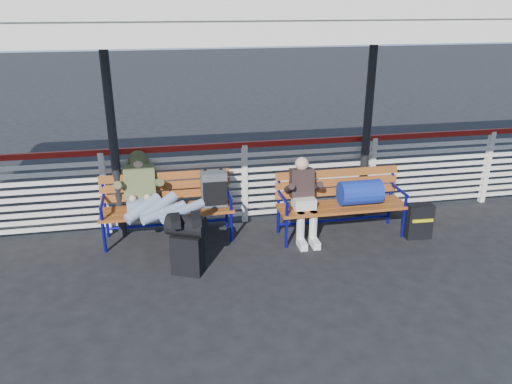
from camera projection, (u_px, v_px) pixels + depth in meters
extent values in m
plane|color=black|center=(273.00, 286.00, 5.86)|extent=(60.00, 60.00, 0.00)
cube|color=silver|center=(245.00, 184.00, 7.39)|extent=(12.00, 0.04, 1.04)
cube|color=maroon|center=(244.00, 145.00, 7.17)|extent=(12.00, 0.06, 0.08)
cube|color=silver|center=(258.00, 6.00, 5.58)|extent=(12.60, 3.60, 0.16)
cube|color=silver|center=(301.00, 26.00, 4.02)|extent=(12.60, 0.06, 0.30)
cylinder|color=black|center=(112.00, 133.00, 6.60)|extent=(0.12, 0.12, 3.00)
cylinder|color=black|center=(368.00, 121.00, 7.25)|extent=(0.12, 0.12, 3.00)
cube|color=black|center=(188.00, 254.00, 6.07)|extent=(0.43, 0.35, 0.51)
cylinder|color=black|center=(186.00, 226.00, 5.93)|extent=(0.53, 0.43, 0.26)
cube|color=#993F1D|center=(168.00, 210.00, 6.84)|extent=(1.80, 0.50, 0.04)
cube|color=#993F1D|center=(166.00, 185.00, 6.98)|extent=(1.80, 0.10, 0.40)
cylinder|color=#0D0D93|center=(104.00, 237.00, 6.58)|extent=(0.04, 0.04, 0.45)
cylinder|color=#0D0D93|center=(231.00, 226.00, 6.89)|extent=(0.04, 0.04, 0.45)
cylinder|color=#0D0D93|center=(105.00, 207.00, 6.93)|extent=(0.04, 0.04, 0.90)
cylinder|color=#0D0D93|center=(226.00, 199.00, 7.24)|extent=(0.04, 0.04, 0.90)
cube|color=#4C4F54|center=(214.00, 189.00, 6.88)|extent=(0.35, 0.22, 0.49)
cube|color=#993F1D|center=(342.00, 206.00, 6.96)|extent=(1.80, 0.50, 0.04)
cube|color=#993F1D|center=(337.00, 182.00, 7.10)|extent=(1.80, 0.10, 0.40)
cylinder|color=#0D0D93|center=(286.00, 232.00, 6.71)|extent=(0.04, 0.04, 0.45)
cylinder|color=#0D0D93|center=(403.00, 222.00, 7.01)|extent=(0.04, 0.04, 0.45)
cylinder|color=#0D0D93|center=(279.00, 204.00, 7.06)|extent=(0.04, 0.04, 0.90)
cylinder|color=#0D0D93|center=(390.00, 195.00, 7.36)|extent=(0.04, 0.04, 0.90)
cylinder|color=navy|center=(360.00, 192.00, 6.94)|extent=(0.59, 0.34, 0.34)
cube|color=#8693B4|center=(141.00, 205.00, 6.79)|extent=(0.36, 0.26, 0.18)
cube|color=#4F592F|center=(140.00, 182.00, 6.88)|extent=(0.42, 0.38, 0.53)
sphere|color=#4F592F|center=(138.00, 160.00, 6.87)|extent=(0.28, 0.28, 0.28)
sphere|color=tan|center=(138.00, 162.00, 6.83)|extent=(0.21, 0.21, 0.21)
cube|color=black|center=(176.00, 221.00, 5.82)|extent=(0.11, 0.27, 0.10)
cube|color=black|center=(196.00, 219.00, 5.87)|extent=(0.11, 0.27, 0.10)
cube|color=beige|center=(304.00, 203.00, 6.86)|extent=(0.30, 0.24, 0.16)
cube|color=black|center=(302.00, 183.00, 6.90)|extent=(0.32, 0.23, 0.42)
sphere|color=tan|center=(302.00, 164.00, 6.82)|extent=(0.19, 0.19, 0.19)
cylinder|color=beige|center=(300.00, 228.00, 6.79)|extent=(0.11, 0.11, 0.46)
cylinder|color=beige|center=(313.00, 227.00, 6.82)|extent=(0.11, 0.11, 0.46)
cube|color=silver|center=(302.00, 244.00, 6.76)|extent=(0.10, 0.24, 0.10)
cube|color=silver|center=(315.00, 243.00, 6.80)|extent=(0.10, 0.24, 0.10)
cube|color=black|center=(419.00, 221.00, 7.00)|extent=(0.37, 0.22, 0.50)
cube|color=gold|center=(423.00, 221.00, 6.88)|extent=(0.30, 0.03, 0.04)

